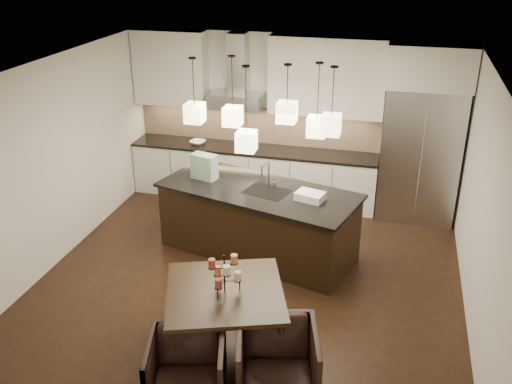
% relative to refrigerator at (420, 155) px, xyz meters
% --- Properties ---
extents(floor, '(5.50, 5.50, 0.02)m').
position_rel_refrigerator_xyz_m(floor, '(-2.10, -2.38, -1.08)').
color(floor, black).
rests_on(floor, ground).
extents(ceiling, '(5.50, 5.50, 0.02)m').
position_rel_refrigerator_xyz_m(ceiling, '(-2.10, -2.38, 1.73)').
color(ceiling, white).
rests_on(ceiling, wall_back).
extents(wall_back, '(5.50, 0.02, 2.80)m').
position_rel_refrigerator_xyz_m(wall_back, '(-2.10, 0.38, 0.32)').
color(wall_back, silver).
rests_on(wall_back, ground).
extents(wall_front, '(5.50, 0.02, 2.80)m').
position_rel_refrigerator_xyz_m(wall_front, '(-2.10, -5.14, 0.32)').
color(wall_front, silver).
rests_on(wall_front, ground).
extents(wall_left, '(0.02, 5.50, 2.80)m').
position_rel_refrigerator_xyz_m(wall_left, '(-4.86, -2.38, 0.32)').
color(wall_left, silver).
rests_on(wall_left, ground).
extents(wall_right, '(0.02, 5.50, 2.80)m').
position_rel_refrigerator_xyz_m(wall_right, '(0.66, -2.38, 0.32)').
color(wall_right, silver).
rests_on(wall_right, ground).
extents(refrigerator, '(1.20, 0.72, 2.15)m').
position_rel_refrigerator_xyz_m(refrigerator, '(0.00, 0.00, 0.00)').
color(refrigerator, '#B7B7BA').
rests_on(refrigerator, floor).
extents(fridge_panel, '(1.26, 0.72, 0.65)m').
position_rel_refrigerator_xyz_m(fridge_panel, '(0.00, 0.00, 1.40)').
color(fridge_panel, silver).
rests_on(fridge_panel, refrigerator).
extents(lower_cabinets, '(4.21, 0.62, 0.88)m').
position_rel_refrigerator_xyz_m(lower_cabinets, '(-2.73, 0.05, -0.64)').
color(lower_cabinets, silver).
rests_on(lower_cabinets, floor).
extents(countertop, '(4.21, 0.66, 0.04)m').
position_rel_refrigerator_xyz_m(countertop, '(-2.73, 0.05, -0.17)').
color(countertop, black).
rests_on(countertop, lower_cabinets).
extents(backsplash, '(4.21, 0.02, 0.63)m').
position_rel_refrigerator_xyz_m(backsplash, '(-2.73, 0.35, 0.16)').
color(backsplash, tan).
rests_on(backsplash, countertop).
extents(upper_cab_left, '(1.25, 0.35, 1.25)m').
position_rel_refrigerator_xyz_m(upper_cab_left, '(-4.20, 0.19, 1.10)').
color(upper_cab_left, silver).
rests_on(upper_cab_left, wall_back).
extents(upper_cab_right, '(1.85, 0.35, 1.25)m').
position_rel_refrigerator_xyz_m(upper_cab_right, '(-1.55, 0.19, 1.10)').
color(upper_cab_right, silver).
rests_on(upper_cab_right, wall_back).
extents(hood_canopy, '(0.90, 0.52, 0.24)m').
position_rel_refrigerator_xyz_m(hood_canopy, '(-3.03, 0.10, 0.65)').
color(hood_canopy, '#B7B7BA').
rests_on(hood_canopy, wall_back).
extents(hood_chimney, '(0.30, 0.28, 0.96)m').
position_rel_refrigerator_xyz_m(hood_chimney, '(-3.03, 0.21, 1.24)').
color(hood_chimney, '#B7B7BA').
rests_on(hood_chimney, hood_canopy).
extents(fruit_bowl, '(0.30, 0.30, 0.06)m').
position_rel_refrigerator_xyz_m(fruit_bowl, '(-3.70, 0.00, -0.12)').
color(fruit_bowl, silver).
rests_on(fruit_bowl, countertop).
extents(island_body, '(2.89, 1.76, 0.95)m').
position_rel_refrigerator_xyz_m(island_body, '(-2.18, -1.75, -0.60)').
color(island_body, black).
rests_on(island_body, floor).
extents(island_top, '(3.00, 1.87, 0.04)m').
position_rel_refrigerator_xyz_m(island_top, '(-2.18, -1.75, -0.10)').
color(island_top, black).
rests_on(island_top, island_body).
extents(faucet, '(0.17, 0.28, 0.41)m').
position_rel_refrigerator_xyz_m(faucet, '(-2.05, -1.67, 0.13)').
color(faucet, silver).
rests_on(faucet, island_top).
extents(tote_bag, '(0.41, 0.29, 0.37)m').
position_rel_refrigerator_xyz_m(tote_bag, '(-3.03, -1.56, 0.10)').
color(tote_bag, '#1A5F43').
rests_on(tote_bag, island_top).
extents(food_container, '(0.42, 0.35, 0.11)m').
position_rel_refrigerator_xyz_m(food_container, '(-1.42, -1.91, -0.03)').
color(food_container, silver).
rests_on(food_container, island_top).
extents(dining_table, '(1.59, 1.59, 0.75)m').
position_rel_refrigerator_xyz_m(dining_table, '(-2.01, -3.89, -0.70)').
color(dining_table, black).
rests_on(dining_table, floor).
extents(candelabra, '(0.46, 0.46, 0.44)m').
position_rel_refrigerator_xyz_m(candelabra, '(-2.01, -3.89, -0.11)').
color(candelabra, black).
rests_on(candelabra, dining_table).
extents(candle_a, '(0.10, 0.10, 0.10)m').
position_rel_refrigerator_xyz_m(candle_a, '(-1.87, -3.84, -0.15)').
color(candle_a, beige).
rests_on(candle_a, candelabra).
extents(candle_b, '(0.10, 0.10, 0.10)m').
position_rel_refrigerator_xyz_m(candle_b, '(-2.11, -3.80, -0.15)').
color(candle_b, '#C4753D').
rests_on(candle_b, candelabra).
extents(candle_c, '(0.10, 0.10, 0.10)m').
position_rel_refrigerator_xyz_m(candle_c, '(-2.03, -4.02, -0.15)').
color(candle_c, maroon).
rests_on(candle_c, candelabra).
extents(candle_d, '(0.10, 0.10, 0.10)m').
position_rel_refrigerator_xyz_m(candle_d, '(-1.93, -3.77, 0.01)').
color(candle_d, '#C4753D').
rests_on(candle_d, candelabra).
extents(candle_e, '(0.10, 0.10, 0.10)m').
position_rel_refrigerator_xyz_m(candle_e, '(-2.13, -3.91, 0.01)').
color(candle_e, maroon).
rests_on(candle_e, candelabra).
extents(candle_f, '(0.10, 0.10, 0.10)m').
position_rel_refrigerator_xyz_m(candle_f, '(-1.94, -4.00, 0.01)').
color(candle_f, beige).
rests_on(candle_f, candelabra).
extents(armchair_left, '(0.93, 0.94, 0.70)m').
position_rel_refrigerator_xyz_m(armchair_left, '(-2.15, -4.73, -0.72)').
color(armchair_left, black).
rests_on(armchair_left, floor).
extents(armchair_right, '(0.98, 1.00, 0.75)m').
position_rel_refrigerator_xyz_m(armchair_right, '(-1.31, -4.43, -0.70)').
color(armchair_right, black).
rests_on(armchair_right, floor).
extents(pendant_a, '(0.24, 0.24, 0.26)m').
position_rel_refrigerator_xyz_m(pendant_a, '(-3.03, -1.86, 0.99)').
color(pendant_a, beige).
rests_on(pendant_a, ceiling).
extents(pendant_b, '(0.24, 0.24, 0.26)m').
position_rel_refrigerator_xyz_m(pendant_b, '(-2.57, -1.61, 0.91)').
color(pendant_b, beige).
rests_on(pendant_b, ceiling).
extents(pendant_c, '(0.24, 0.24, 0.26)m').
position_rel_refrigerator_xyz_m(pendant_c, '(-1.76, -1.95, 1.12)').
color(pendant_c, beige).
rests_on(pendant_c, ceiling).
extents(pendant_d, '(0.24, 0.24, 0.26)m').
position_rel_refrigerator_xyz_m(pendant_d, '(-1.40, -1.75, 0.90)').
color(pendant_d, beige).
rests_on(pendant_d, ceiling).
extents(pendant_e, '(0.24, 0.24, 0.26)m').
position_rel_refrigerator_xyz_m(pendant_e, '(-1.20, -1.93, 0.99)').
color(pendant_e, beige).
rests_on(pendant_e, ceiling).
extents(pendant_f, '(0.24, 0.24, 0.26)m').
position_rel_refrigerator_xyz_m(pendant_f, '(-2.23, -2.17, 0.77)').
color(pendant_f, beige).
rests_on(pendant_f, ceiling).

